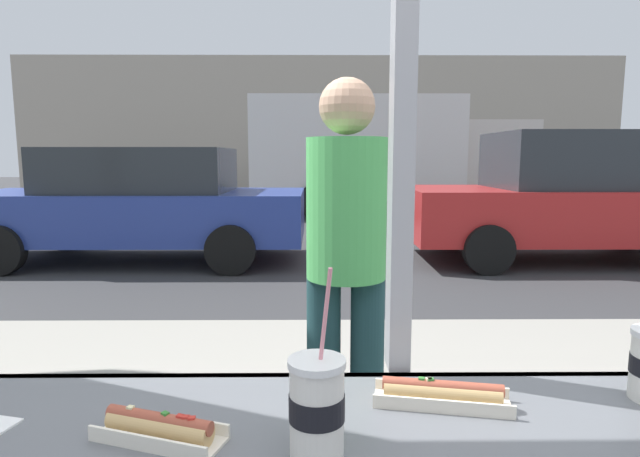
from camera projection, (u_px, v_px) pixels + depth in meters
ground_plane at (326, 241)px, 9.22m from camera, size 60.00×60.00×0.00m
sidewalk_strip at (351, 412)px, 2.87m from camera, size 16.00×2.80×0.15m
building_facade_far at (319, 124)px, 24.48m from camera, size 28.00×1.20×6.07m
soda_cup_left at (317, 406)px, 0.86m from camera, size 0.10×0.10×0.33m
hotdog_tray_near at (442, 394)px, 1.04m from camera, size 0.28×0.13×0.05m
hotdog_tray_far at (159, 427)px, 0.91m from camera, size 0.25×0.15×0.05m
parked_car_blue at (139, 203)px, 7.35m from camera, size 4.68×2.03×1.60m
parked_car_red at (570, 197)px, 7.39m from camera, size 4.53×2.06×1.83m
box_truck at (384, 152)px, 13.12m from camera, size 6.87×2.44×2.93m
pedestrian at (346, 255)px, 2.09m from camera, size 0.32×0.32×1.63m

